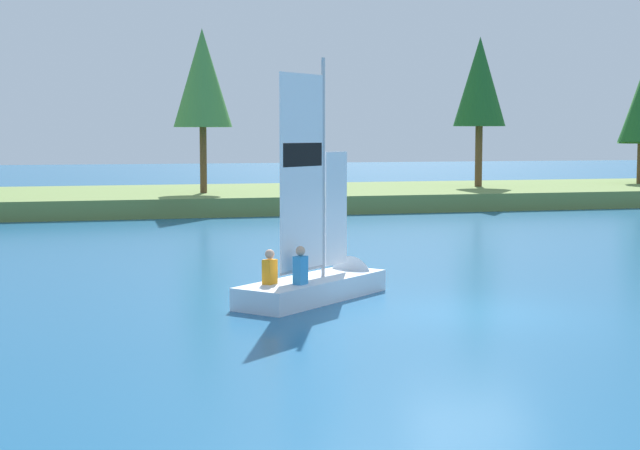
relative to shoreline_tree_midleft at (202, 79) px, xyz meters
The scene contains 5 objects.
ground_plane 28.19m from the shoreline_tree_midleft, 87.23° to the right, with size 200.00×200.00×0.00m, color #195684.
shore_bank 6.17m from the shoreline_tree_midleft, 56.16° to the left, with size 80.00×12.03×0.82m, color olive.
shoreline_tree_midleft is the anchor object (origin of this frame).
shoreline_tree_centre 14.81m from the shoreline_tree_midleft, ahead, with size 2.70×2.70×7.74m.
sailboat 25.43m from the shoreline_tree_midleft, 92.02° to the right, with size 4.25×3.89×5.51m.
Camera 1 is at (-7.93, -17.85, 3.56)m, focal length 55.04 mm.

